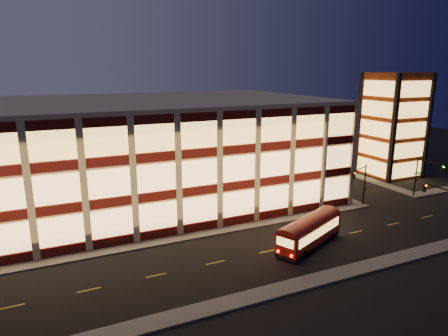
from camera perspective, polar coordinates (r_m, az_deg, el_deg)
name	(u,v)px	position (r m, az deg, el deg)	size (l,w,h in m)	color
ground	(210,237)	(46.27, -1.96, -9.77)	(200.00, 200.00, 0.00)	black
sidewalk_office_south	(183,237)	(46.13, -5.94, -9.81)	(54.00, 2.00, 0.15)	#514F4C
sidewalk_office_east	(293,178)	(70.96, 9.89, -1.36)	(2.00, 30.00, 0.15)	#514F4C
sidewalk_tower_south	(442,190)	(71.59, 28.69, -2.79)	(14.00, 2.00, 0.15)	#514F4C
sidewalk_tower_west	(343,171)	(77.60, 16.60, -0.42)	(2.00, 30.00, 0.15)	#514F4C
sidewalk_near	(270,292)	(35.94, 6.52, -17.22)	(100.00, 2.00, 0.15)	#514F4C
office_building	(146,150)	(58.67, -11.12, 2.55)	(50.45, 30.45, 14.50)	tan
stair_tower	(392,125)	(76.58, 22.93, 5.68)	(8.60, 8.60, 18.00)	#8C3814
traffic_signal_far	(361,179)	(56.94, 18.97, -1.56)	(3.79, 1.87, 6.00)	black
traffic_signal_right	(425,172)	(64.60, 26.78, -0.53)	(1.20, 4.37, 6.00)	black
traffic_signal_near	(443,203)	(50.83, 28.78, -4.38)	(0.32, 4.45, 6.00)	black
trolley_bus	(310,230)	(44.30, 12.14, -8.64)	(9.87, 6.22, 3.29)	maroon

